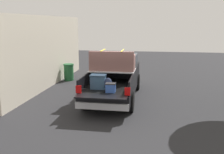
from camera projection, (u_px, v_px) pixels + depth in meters
ground_plane at (114, 98)px, 12.10m from camera, size 40.00×40.00×0.00m
pickup_truck at (115, 76)px, 12.25m from camera, size 6.05×2.06×2.23m
building_facade at (48, 51)px, 14.22m from camera, size 10.00×0.36×3.72m
trash_can at (69, 72)px, 15.71m from camera, size 0.60×0.60×0.98m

